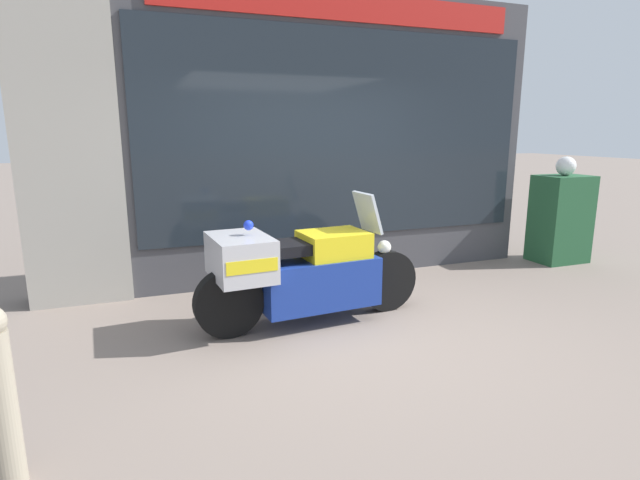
{
  "coord_description": "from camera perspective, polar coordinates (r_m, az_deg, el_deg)",
  "views": [
    {
      "loc": [
        -1.99,
        -3.87,
        1.82
      ],
      "look_at": [
        -0.18,
        0.95,
        0.69
      ],
      "focal_mm": 28.0,
      "sensor_mm": 36.0,
      "label": 1
    }
  ],
  "objects": [
    {
      "name": "window_display",
      "position": [
        6.52,
        1.69,
        0.23
      ],
      "size": [
        4.7,
        0.3,
        1.88
      ],
      "color": "slate",
      "rests_on": "ground"
    },
    {
      "name": "paramedic_motorcycle",
      "position": [
        4.72,
        -2.28,
        -3.54
      ],
      "size": [
        2.29,
        0.75,
        1.24
      ],
      "rotation": [
        0.0,
        0.0,
        0.07
      ],
      "color": "black",
      "rests_on": "ground"
    },
    {
      "name": "white_helmet",
      "position": [
        7.72,
        26.29,
        7.59
      ],
      "size": [
        0.26,
        0.26,
        0.26
      ],
      "primitive_type": "sphere",
      "color": "white",
      "rests_on": "utility_cabinet"
    },
    {
      "name": "utility_cabinet",
      "position": [
        7.81,
        25.78,
        2.18
      ],
      "size": [
        0.71,
        0.54,
        1.22
      ],
      "primitive_type": "cube",
      "color": "#235633",
      "rests_on": "ground"
    },
    {
      "name": "shop_building",
      "position": [
        6.07,
        -5.99,
        11.43
      ],
      "size": [
        6.17,
        0.55,
        3.45
      ],
      "color": "#424247",
      "rests_on": "ground"
    },
    {
      "name": "ground_plane",
      "position": [
        4.72,
        6.18,
        -10.44
      ],
      "size": [
        60.0,
        60.0,
        0.0
      ],
      "primitive_type": "plane",
      "color": "gray"
    }
  ]
}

